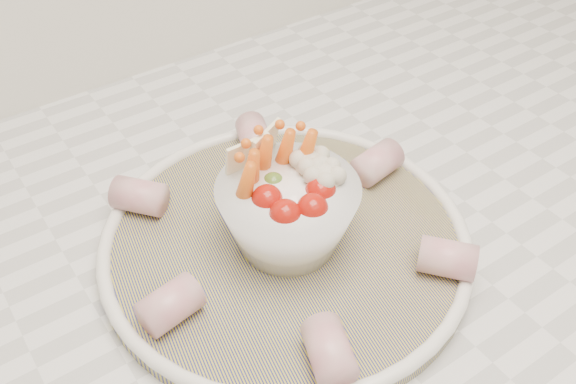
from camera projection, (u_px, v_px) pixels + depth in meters
serving_platter at (286, 241)px, 0.56m from camera, size 0.37×0.37×0.02m
veggie_bowl at (288, 208)px, 0.53m from camera, size 0.12×0.12×0.10m
cured_meat_rolls at (285, 226)px, 0.55m from camera, size 0.29×0.29×0.03m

